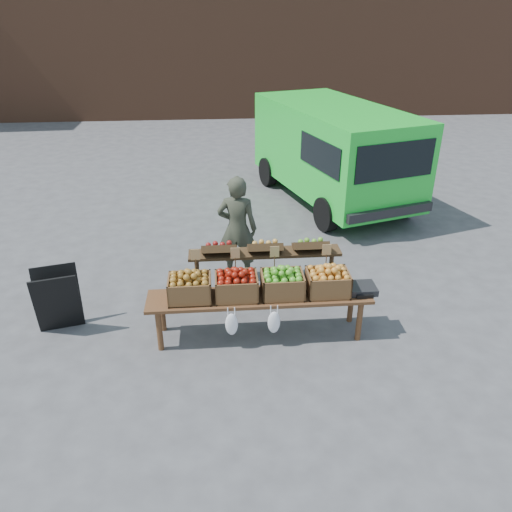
{
  "coord_description": "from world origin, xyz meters",
  "views": [
    {
      "loc": [
        -0.77,
        -4.83,
        3.74
      ],
      "look_at": [
        -0.31,
        0.76,
        0.85
      ],
      "focal_mm": 35.0,
      "sensor_mm": 36.0,
      "label": 1
    }
  ],
  "objects_px": {
    "back_table": "(265,270)",
    "weighing_scale": "(362,288)",
    "crate_red_apples": "(282,285)",
    "crate_green_apples": "(328,283)",
    "vendor": "(237,229)",
    "delivery_van": "(333,155)",
    "crate_russet_pears": "(236,287)",
    "crate_golden_apples": "(190,289)",
    "display_bench": "(259,315)",
    "chalkboard_sign": "(58,300)"
  },
  "relations": [
    {
      "from": "vendor",
      "to": "back_table",
      "type": "distance_m",
      "value": 0.87
    },
    {
      "from": "vendor",
      "to": "crate_green_apples",
      "type": "relative_size",
      "value": 3.17
    },
    {
      "from": "back_table",
      "to": "crate_green_apples",
      "type": "relative_size",
      "value": 4.2
    },
    {
      "from": "vendor",
      "to": "crate_red_apples",
      "type": "bearing_deg",
      "value": 118.64
    },
    {
      "from": "delivery_van",
      "to": "crate_red_apples",
      "type": "relative_size",
      "value": 8.56
    },
    {
      "from": "back_table",
      "to": "crate_red_apples",
      "type": "xyz_separation_m",
      "value": [
        0.14,
        -0.72,
        0.19
      ]
    },
    {
      "from": "vendor",
      "to": "crate_russet_pears",
      "type": "xyz_separation_m",
      "value": [
        -0.09,
        -1.48,
        -0.08
      ]
    },
    {
      "from": "vendor",
      "to": "back_table",
      "type": "xyz_separation_m",
      "value": [
        0.33,
        -0.76,
        -0.27
      ]
    },
    {
      "from": "crate_red_apples",
      "to": "crate_green_apples",
      "type": "xyz_separation_m",
      "value": [
        0.55,
        0.0,
        0.0
      ]
    },
    {
      "from": "crate_golden_apples",
      "to": "crate_russet_pears",
      "type": "relative_size",
      "value": 1.0
    },
    {
      "from": "delivery_van",
      "to": "crate_golden_apples",
      "type": "xyz_separation_m",
      "value": [
        -2.72,
        -4.6,
        -0.25
      ]
    },
    {
      "from": "back_table",
      "to": "weighing_scale",
      "type": "xyz_separation_m",
      "value": [
        1.11,
        -0.72,
        0.09
      ]
    },
    {
      "from": "delivery_van",
      "to": "back_table",
      "type": "height_order",
      "value": "delivery_van"
    },
    {
      "from": "display_bench",
      "to": "crate_golden_apples",
      "type": "bearing_deg",
      "value": 180.0
    },
    {
      "from": "delivery_van",
      "to": "chalkboard_sign",
      "type": "distance_m",
      "value": 6.12
    },
    {
      "from": "vendor",
      "to": "crate_red_apples",
      "type": "distance_m",
      "value": 1.56
    },
    {
      "from": "crate_russet_pears",
      "to": "crate_red_apples",
      "type": "relative_size",
      "value": 1.0
    },
    {
      "from": "crate_red_apples",
      "to": "weighing_scale",
      "type": "height_order",
      "value": "crate_red_apples"
    },
    {
      "from": "crate_russet_pears",
      "to": "crate_green_apples",
      "type": "relative_size",
      "value": 1.0
    },
    {
      "from": "crate_golden_apples",
      "to": "crate_russet_pears",
      "type": "height_order",
      "value": "same"
    },
    {
      "from": "crate_russet_pears",
      "to": "crate_green_apples",
      "type": "height_order",
      "value": "same"
    },
    {
      "from": "back_table",
      "to": "crate_green_apples",
      "type": "distance_m",
      "value": 1.01
    },
    {
      "from": "vendor",
      "to": "crate_green_apples",
      "type": "bearing_deg",
      "value": 135.63
    },
    {
      "from": "delivery_van",
      "to": "crate_green_apples",
      "type": "xyz_separation_m",
      "value": [
        -1.07,
        -4.6,
        -0.25
      ]
    },
    {
      "from": "delivery_van",
      "to": "weighing_scale",
      "type": "relative_size",
      "value": 12.59
    },
    {
      "from": "delivery_van",
      "to": "crate_green_apples",
      "type": "distance_m",
      "value": 4.73
    },
    {
      "from": "weighing_scale",
      "to": "delivery_van",
      "type": "bearing_deg",
      "value": 82.06
    },
    {
      "from": "delivery_van",
      "to": "crate_red_apples",
      "type": "xyz_separation_m",
      "value": [
        -1.62,
        -4.6,
        -0.25
      ]
    },
    {
      "from": "crate_red_apples",
      "to": "crate_green_apples",
      "type": "height_order",
      "value": "same"
    },
    {
      "from": "back_table",
      "to": "crate_golden_apples",
      "type": "bearing_deg",
      "value": -143.16
    },
    {
      "from": "crate_red_apples",
      "to": "crate_green_apples",
      "type": "distance_m",
      "value": 0.55
    },
    {
      "from": "crate_golden_apples",
      "to": "weighing_scale",
      "type": "relative_size",
      "value": 1.47
    },
    {
      "from": "crate_russet_pears",
      "to": "crate_red_apples",
      "type": "xyz_separation_m",
      "value": [
        0.55,
        0.0,
        0.0
      ]
    },
    {
      "from": "crate_green_apples",
      "to": "weighing_scale",
      "type": "relative_size",
      "value": 1.47
    },
    {
      "from": "display_bench",
      "to": "crate_green_apples",
      "type": "distance_m",
      "value": 0.93
    },
    {
      "from": "crate_golden_apples",
      "to": "crate_red_apples",
      "type": "xyz_separation_m",
      "value": [
        1.1,
        0.0,
        0.0
      ]
    },
    {
      "from": "crate_russet_pears",
      "to": "crate_red_apples",
      "type": "distance_m",
      "value": 0.55
    },
    {
      "from": "vendor",
      "to": "crate_golden_apples",
      "type": "distance_m",
      "value": 1.62
    },
    {
      "from": "vendor",
      "to": "crate_russet_pears",
      "type": "height_order",
      "value": "vendor"
    },
    {
      "from": "crate_golden_apples",
      "to": "crate_green_apples",
      "type": "relative_size",
      "value": 1.0
    },
    {
      "from": "weighing_scale",
      "to": "crate_green_apples",
      "type": "bearing_deg",
      "value": 180.0
    },
    {
      "from": "weighing_scale",
      "to": "crate_golden_apples",
      "type": "bearing_deg",
      "value": 180.0
    },
    {
      "from": "crate_golden_apples",
      "to": "crate_green_apples",
      "type": "xyz_separation_m",
      "value": [
        1.65,
        0.0,
        0.0
      ]
    },
    {
      "from": "crate_golden_apples",
      "to": "crate_red_apples",
      "type": "bearing_deg",
      "value": 0.0
    },
    {
      "from": "vendor",
      "to": "crate_golden_apples",
      "type": "bearing_deg",
      "value": 78.05
    },
    {
      "from": "back_table",
      "to": "crate_golden_apples",
      "type": "xyz_separation_m",
      "value": [
        -0.96,
        -0.72,
        0.19
      ]
    },
    {
      "from": "delivery_van",
      "to": "vendor",
      "type": "bearing_deg",
      "value": -140.73
    },
    {
      "from": "delivery_van",
      "to": "back_table",
      "type": "relative_size",
      "value": 2.04
    },
    {
      "from": "vendor",
      "to": "delivery_van",
      "type": "bearing_deg",
      "value": -112.46
    },
    {
      "from": "back_table",
      "to": "crate_russet_pears",
      "type": "bearing_deg",
      "value": -119.71
    }
  ]
}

